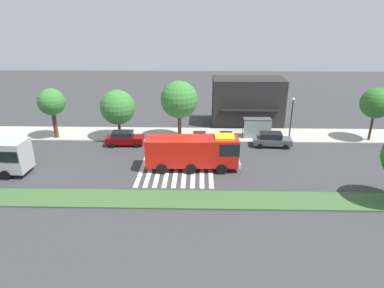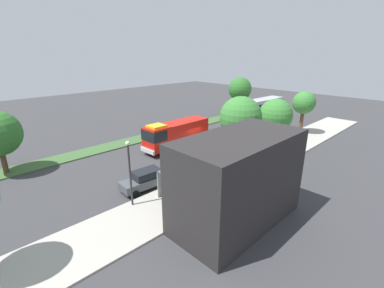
{
  "view_description": "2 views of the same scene",
  "coord_description": "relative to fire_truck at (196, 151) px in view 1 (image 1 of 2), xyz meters",
  "views": [
    {
      "loc": [
        2.79,
        -33.22,
        15.51
      ],
      "look_at": [
        1.98,
        1.29,
        1.72
      ],
      "focal_mm": 31.33,
      "sensor_mm": 36.0,
      "label": 1
    },
    {
      "loc": [
        24.16,
        24.05,
        12.06
      ],
      "look_at": [
        2.44,
        1.86,
        1.36
      ],
      "focal_mm": 25.05,
      "sensor_mm": 36.0,
      "label": 2
    }
  ],
  "objects": [
    {
      "name": "bus_stop_shelter",
      "position": [
        7.82,
        9.1,
        -0.13
      ],
      "size": [
        3.5,
        1.4,
        2.46
      ],
      "color": "#4C4C51",
      "rests_on": "sidewalk"
    },
    {
      "name": "fire_truck",
      "position": [
        0.0,
        0.0,
        0.0
      ],
      "size": [
        9.72,
        2.97,
        3.7
      ],
      "rotation": [
        0.0,
        0.0,
        0.02
      ],
      "color": "red",
      "rests_on": "ground_plane"
    },
    {
      "name": "sidewalk_tree_far_east",
      "position": [
        22.01,
        8.6,
        2.93
      ],
      "size": [
        3.75,
        3.75,
        6.7
      ],
      "color": "#47301E",
      "rests_on": "sidewalk"
    },
    {
      "name": "sidewalk_tree_west",
      "position": [
        -9.93,
        8.6,
        2.21
      ],
      "size": [
        4.36,
        4.36,
        6.27
      ],
      "color": "#513823",
      "rests_on": "sidewalk"
    },
    {
      "name": "ground_plane",
      "position": [
        -2.43,
        1.34,
        -2.01
      ],
      "size": [
        120.0,
        120.0,
        0.0
      ],
      "primitive_type": "plane",
      "color": "#38383A"
    },
    {
      "name": "street_lamp",
      "position": [
        11.77,
        8.2,
        1.43
      ],
      "size": [
        0.36,
        0.36,
        5.52
      ],
      "color": "#2D2D30",
      "rests_on": "sidewalk"
    },
    {
      "name": "parked_car_west",
      "position": [
        -8.85,
        6.39,
        -1.11
      ],
      "size": [
        4.59,
        2.19,
        1.78
      ],
      "rotation": [
        0.0,
        0.0,
        0.05
      ],
      "color": "#720505",
      "rests_on": "ground_plane"
    },
    {
      "name": "median_strip",
      "position": [
        -2.43,
        -6.42,
        -1.94
      ],
      "size": [
        60.0,
        3.0,
        0.14
      ],
      "primitive_type": "cube",
      "color": "#3D6033",
      "rests_on": "ground_plane"
    },
    {
      "name": "parked_car_mid",
      "position": [
        9.19,
        6.4,
        -1.12
      ],
      "size": [
        4.66,
        2.19,
        1.77
      ],
      "rotation": [
        0.0,
        0.0,
        -0.06
      ],
      "color": "#474C51",
      "rests_on": "ground_plane"
    },
    {
      "name": "storefront_building",
      "position": [
        7.24,
        15.31,
        1.31
      ],
      "size": [
        10.02,
        5.81,
        6.66
      ],
      "color": "#282626",
      "rests_on": "ground_plane"
    },
    {
      "name": "fire_hydrant",
      "position": [
        -9.84,
        8.1,
        -1.52
      ],
      "size": [
        0.28,
        0.28,
        0.7
      ],
      "primitive_type": "cylinder",
      "color": "gold",
      "rests_on": "sidewalk"
    },
    {
      "name": "sidewalk_tree_center",
      "position": [
        -2.18,
        8.6,
        3.22
      ],
      "size": [
        4.64,
        4.64,
        7.44
      ],
      "color": "#513823",
      "rests_on": "sidewalk"
    },
    {
      "name": "crosswalk",
      "position": [
        -2.04,
        1.34,
        -2.01
      ],
      "size": [
        7.65,
        11.27,
        0.01
      ],
      "color": "silver",
      "rests_on": "ground_plane"
    },
    {
      "name": "bench_west_of_shelter",
      "position": [
        0.37,
        9.09,
        -1.42
      ],
      "size": [
        1.6,
        0.5,
        0.9
      ],
      "color": "#4C3823",
      "rests_on": "sidewalk"
    },
    {
      "name": "sidewalk_tree_far_west",
      "position": [
        -18.23,
        8.6,
        2.77
      ],
      "size": [
        3.37,
        3.37,
        6.4
      ],
      "color": "#513823",
      "rests_on": "sidewalk"
    },
    {
      "name": "bench_near_shelter",
      "position": [
        3.82,
        9.09,
        -1.42
      ],
      "size": [
        1.6,
        0.5,
        0.9
      ],
      "color": "black",
      "rests_on": "sidewalk"
    },
    {
      "name": "sidewalk",
      "position": [
        -2.43,
        10.21,
        -1.94
      ],
      "size": [
        60.0,
        5.22,
        0.14
      ],
      "primitive_type": "cube",
      "color": "#ADA89E",
      "rests_on": "ground_plane"
    }
  ]
}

